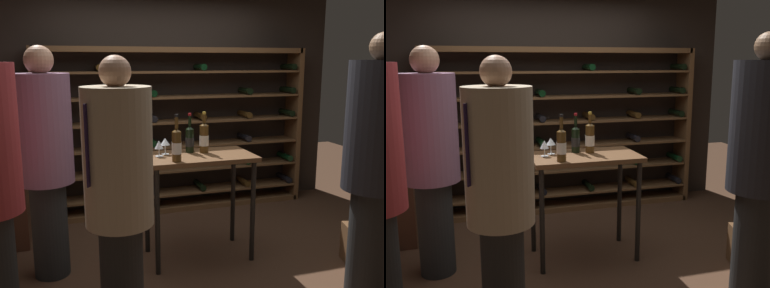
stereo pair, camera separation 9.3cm
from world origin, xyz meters
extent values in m
plane|color=#472D1E|center=(0.00, 0.00, 0.00)|extent=(9.22, 9.22, 0.00)
cube|color=black|center=(0.00, 1.61, 1.41)|extent=(4.54, 0.10, 2.83)
cube|color=brown|center=(-1.39, 1.40, 0.97)|extent=(0.06, 0.32, 1.94)
cube|color=brown|center=(1.77, 1.40, 0.97)|extent=(0.06, 0.32, 1.94)
cube|color=brown|center=(0.19, 1.40, 1.91)|extent=(3.16, 0.32, 0.06)
cube|color=brown|center=(0.19, 1.40, 0.03)|extent=(3.16, 0.32, 0.06)
cube|color=brown|center=(0.19, 1.40, 0.21)|extent=(3.08, 0.32, 0.02)
cylinder|color=black|center=(-1.29, 1.40, 0.27)|extent=(0.08, 0.30, 0.08)
cylinder|color=black|center=(-0.11, 1.40, 0.27)|extent=(0.08, 0.30, 0.08)
cylinder|color=black|center=(0.48, 1.40, 0.27)|extent=(0.08, 0.30, 0.08)
cylinder|color=#4C3314|center=(1.07, 1.40, 0.27)|extent=(0.08, 0.30, 0.08)
cylinder|color=black|center=(1.67, 1.40, 0.27)|extent=(0.08, 0.30, 0.08)
cube|color=brown|center=(0.19, 1.40, 0.50)|extent=(3.08, 0.32, 0.02)
cylinder|color=black|center=(-0.70, 1.40, 0.56)|extent=(0.08, 0.30, 0.08)
cylinder|color=black|center=(1.07, 1.40, 0.56)|extent=(0.08, 0.30, 0.08)
cylinder|color=black|center=(1.67, 1.40, 0.56)|extent=(0.08, 0.30, 0.08)
cube|color=brown|center=(0.19, 1.40, 0.79)|extent=(3.08, 0.32, 0.02)
cylinder|color=black|center=(-1.29, 1.40, 0.85)|extent=(0.08, 0.30, 0.08)
cylinder|color=#4C3314|center=(-0.70, 1.40, 0.85)|extent=(0.08, 0.30, 0.08)
cylinder|color=black|center=(-0.11, 1.40, 0.85)|extent=(0.08, 0.30, 0.08)
cylinder|color=black|center=(1.07, 1.40, 0.85)|extent=(0.08, 0.30, 0.08)
cube|color=brown|center=(0.19, 1.40, 1.08)|extent=(3.08, 0.32, 0.02)
cylinder|color=black|center=(-1.29, 1.40, 1.14)|extent=(0.08, 0.30, 0.08)
cylinder|color=black|center=(-0.70, 1.40, 1.14)|extent=(0.08, 0.30, 0.08)
cylinder|color=black|center=(-0.11, 1.40, 1.14)|extent=(0.08, 0.30, 0.08)
cylinder|color=#4C3314|center=(0.48, 1.40, 1.14)|extent=(0.08, 0.30, 0.08)
cylinder|color=#4C3314|center=(1.07, 1.40, 1.14)|extent=(0.08, 0.30, 0.08)
cylinder|color=black|center=(1.67, 1.40, 1.14)|extent=(0.08, 0.30, 0.08)
cube|color=brown|center=(0.19, 1.40, 1.37)|extent=(3.08, 0.32, 0.02)
cylinder|color=#4C3314|center=(-1.29, 1.40, 1.43)|extent=(0.08, 0.30, 0.08)
cylinder|color=#4C3314|center=(-0.70, 1.40, 1.43)|extent=(0.08, 0.30, 0.08)
cylinder|color=black|center=(-0.11, 1.40, 1.43)|extent=(0.08, 0.30, 0.08)
cylinder|color=black|center=(1.07, 1.40, 1.43)|extent=(0.08, 0.30, 0.08)
cylinder|color=black|center=(1.67, 1.40, 1.43)|extent=(0.08, 0.30, 0.08)
cube|color=brown|center=(0.19, 1.40, 1.66)|extent=(3.08, 0.32, 0.02)
cylinder|color=#4C3314|center=(-1.29, 1.40, 1.72)|extent=(0.08, 0.30, 0.08)
cylinder|color=#4C3314|center=(-0.70, 1.40, 1.72)|extent=(0.08, 0.30, 0.08)
cylinder|color=black|center=(0.48, 1.40, 1.72)|extent=(0.08, 0.30, 0.08)
cylinder|color=black|center=(1.67, 1.40, 1.72)|extent=(0.08, 0.30, 0.08)
cube|color=brown|center=(0.03, 0.07, 0.95)|extent=(0.97, 0.56, 0.04)
cylinder|color=black|center=(-0.40, -0.16, 0.46)|extent=(0.04, 0.04, 0.93)
cylinder|color=black|center=(0.47, -0.16, 0.46)|extent=(0.04, 0.04, 0.93)
cylinder|color=black|center=(-0.40, 0.30, 0.46)|extent=(0.04, 0.04, 0.93)
cylinder|color=black|center=(0.47, 0.30, 0.46)|extent=(0.04, 0.04, 0.93)
cylinder|color=black|center=(-0.81, -0.90, 0.39)|extent=(0.28, 0.28, 0.79)
cylinder|color=tan|center=(-0.81, -0.90, 1.22)|extent=(0.43, 0.43, 0.85)
sphere|color=#AD7A5B|center=(-0.81, -0.90, 1.73)|extent=(0.19, 0.19, 0.19)
cube|color=#26193F|center=(-0.99, -1.02, 1.32)|extent=(0.03, 0.05, 0.48)
cylinder|color=black|center=(1.04, -0.97, 0.43)|extent=(0.29, 0.29, 0.86)
cylinder|color=black|center=(1.04, -0.97, 1.33)|extent=(0.45, 0.45, 0.93)
cylinder|color=black|center=(-1.27, 0.11, 0.41)|extent=(0.29, 0.29, 0.81)
cylinder|color=#7A516B|center=(-1.27, 0.11, 1.26)|extent=(0.45, 0.45, 0.88)
sphere|color=#AD7A5B|center=(-1.27, 0.11, 1.80)|extent=(0.23, 0.23, 0.23)
cube|color=brown|center=(1.46, -0.56, 0.17)|extent=(0.56, 0.46, 0.35)
cube|color=#4C2D1E|center=(-1.70, 0.82, 0.74)|extent=(0.44, 0.36, 1.49)
cylinder|color=black|center=(-0.02, 0.19, 1.08)|extent=(0.08, 0.08, 0.22)
cone|color=black|center=(-0.02, 0.19, 1.20)|extent=(0.08, 0.08, 0.03)
cylinder|color=black|center=(-0.02, 0.19, 1.26)|extent=(0.03, 0.03, 0.10)
cylinder|color=maroon|center=(-0.02, 0.19, 1.32)|extent=(0.03, 0.03, 0.02)
cylinder|color=black|center=(-0.02, 0.19, 1.07)|extent=(0.08, 0.08, 0.08)
cylinder|color=#4C3314|center=(0.10, 0.14, 1.09)|extent=(0.08, 0.08, 0.25)
cone|color=#4C3314|center=(0.10, 0.14, 1.23)|extent=(0.08, 0.08, 0.03)
cylinder|color=#4C3314|center=(0.10, 0.14, 1.28)|extent=(0.03, 0.03, 0.08)
cylinder|color=#B7932D|center=(0.10, 0.14, 1.33)|extent=(0.03, 0.03, 0.02)
cylinder|color=silver|center=(0.10, 0.14, 1.08)|extent=(0.08, 0.08, 0.10)
cylinder|color=#4C3314|center=(-0.22, -0.12, 1.09)|extent=(0.08, 0.08, 0.25)
cone|color=#4C3314|center=(-0.22, -0.12, 1.23)|extent=(0.08, 0.08, 0.03)
cylinder|color=#4C3314|center=(-0.22, -0.12, 1.29)|extent=(0.03, 0.03, 0.10)
cylinder|color=black|center=(-0.22, -0.12, 1.35)|extent=(0.03, 0.03, 0.02)
cylinder|color=silver|center=(-0.22, -0.12, 1.08)|extent=(0.08, 0.08, 0.10)
cylinder|color=silver|center=(-0.25, 0.17, 0.97)|extent=(0.07, 0.07, 0.00)
cylinder|color=silver|center=(-0.25, 0.17, 1.01)|extent=(0.01, 0.01, 0.08)
cone|color=silver|center=(-0.25, 0.17, 1.09)|extent=(0.09, 0.09, 0.06)
cylinder|color=#590A14|center=(-0.25, 0.17, 1.07)|extent=(0.05, 0.05, 0.02)
cylinder|color=silver|center=(-0.32, 0.10, 0.97)|extent=(0.07, 0.07, 0.00)
cylinder|color=silver|center=(-0.32, 0.10, 1.01)|extent=(0.01, 0.01, 0.07)
cone|color=silver|center=(-0.32, 0.10, 1.07)|extent=(0.08, 0.08, 0.07)
cylinder|color=#590A14|center=(-0.32, 0.10, 1.06)|extent=(0.04, 0.04, 0.02)
camera|label=1|loc=(-1.12, -3.43, 1.79)|focal=39.53mm
camera|label=2|loc=(-1.03, -3.45, 1.79)|focal=39.53mm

